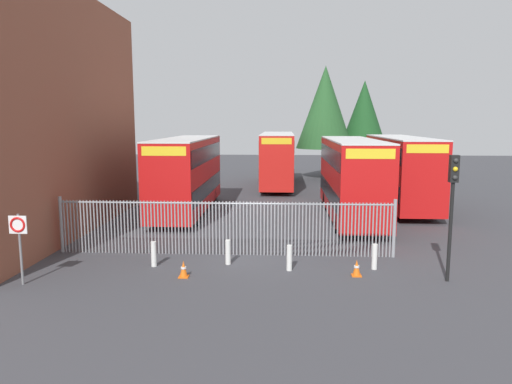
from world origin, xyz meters
The scene contains 17 objects.
ground_plane centered at (0.00, 8.00, 0.00)m, with size 100.00×100.00×0.00m, color #3D3D42.
depot_building_brick centered at (-11.23, 3.29, 5.72)m, with size 6.14×16.35×11.45m, color brown.
palisade_fence centered at (-1.06, 0.00, 1.18)m, with size 13.71×0.14×2.35m.
double_decker_bus_near_gate centered at (-4.32, 8.79, 2.42)m, with size 2.54×10.81×4.42m.
double_decker_bus_behind_fence_left centered at (8.67, 11.41, 2.42)m, with size 2.54×10.81×4.42m.
double_decker_bus_behind_fence_right centered at (5.07, 7.46, 2.42)m, with size 2.54×10.81×4.42m.
double_decker_bus_far_back centered at (0.85, 20.34, 2.42)m, with size 2.54×10.81×4.42m.
bollard_near_left centered at (-3.52, -1.74, 0.47)m, with size 0.20×0.20×0.95m, color silver.
bollard_center_front centered at (-0.77, -1.33, 0.47)m, with size 0.20×0.20×0.95m, color silver.
bollard_near_right centered at (1.54, -1.97, 0.47)m, with size 0.20×0.20×0.95m, color silver.
bollard_far_right centered at (4.67, -1.65, 0.47)m, with size 0.20×0.20×0.95m, color silver.
traffic_cone_by_gate centered at (-2.15, -2.94, 0.29)m, with size 0.34×0.34×0.59m.
traffic_cone_mid_forecourt centered at (3.90, -2.47, 0.29)m, with size 0.34×0.34×0.59m.
speed_limit_sign_post centered at (-7.37, -4.00, 1.78)m, with size 0.60×0.14×2.40m.
traffic_light_kerbside centered at (6.91, -2.86, 2.99)m, with size 0.28×0.33×4.30m.
tree_tall_back centered at (5.16, 26.17, 6.63)m, with size 5.26×5.26×10.40m.
tree_short_side centered at (9.09, 28.32, 5.70)m, with size 4.94×4.94×9.24m.
Camera 1 is at (1.25, -18.89, 5.41)m, focal length 33.64 mm.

